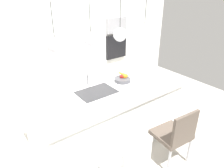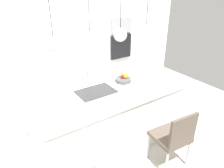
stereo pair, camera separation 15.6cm
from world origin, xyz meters
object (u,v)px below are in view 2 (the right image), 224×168
microwave (121,25)px  chair_near (122,164)px  oven (121,47)px  chair_middle (174,136)px  fruit_bowl (123,79)px

microwave → chair_near: microwave is taller
oven → chair_near: (-1.81, -2.55, -0.51)m
microwave → chair_middle: (-0.94, -2.55, -1.01)m
chair_near → oven: bearing=54.6°
fruit_bowl → oven: size_ratio=0.46×
microwave → oven: bearing=0.0°
microwave → chair_near: size_ratio=0.63×
oven → chair_middle: size_ratio=0.62×
microwave → oven: size_ratio=0.96×
fruit_bowl → chair_middle: bearing=-84.4°
fruit_bowl → oven: bearing=55.6°
microwave → oven: (0.00, 0.00, -0.50)m
fruit_bowl → microwave: size_ratio=0.48×
microwave → oven: microwave is taller
oven → microwave: bearing=0.0°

